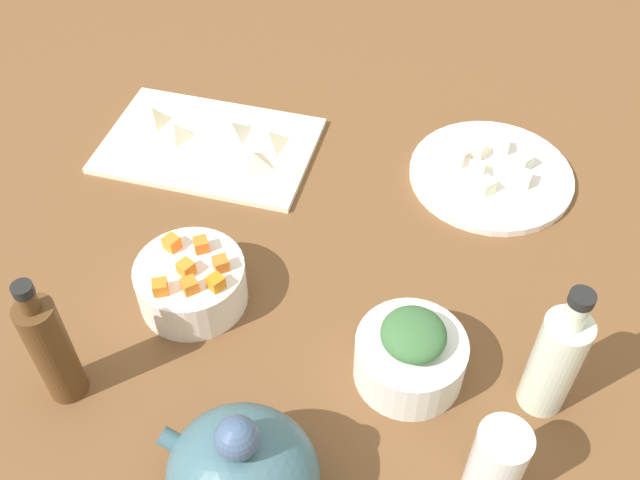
{
  "coord_description": "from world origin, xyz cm",
  "views": [
    {
      "loc": [
        -22.7,
        61.45,
        79.93
      ],
      "look_at": [
        0.0,
        0.0,
        8.0
      ],
      "focal_mm": 41.04,
      "sensor_mm": 36.0,
      "label": 1
    }
  ],
  "objects_px": {
    "plate_tofu": "(491,175)",
    "bottle_1": "(555,360)",
    "teapot": "(243,473)",
    "cutting_board": "(209,145)",
    "bottle_0": "(51,349)",
    "bowl_carrots": "(192,283)",
    "drinking_glass_0": "(496,464)",
    "bowl_greens": "(410,358)"
  },
  "relations": [
    {
      "from": "plate_tofu",
      "to": "bowl_carrots",
      "type": "distance_m",
      "value": 0.49
    },
    {
      "from": "cutting_board",
      "to": "bottle_1",
      "type": "relative_size",
      "value": 1.67
    },
    {
      "from": "cutting_board",
      "to": "bottle_0",
      "type": "xyz_separation_m",
      "value": [
        -0.04,
        0.46,
        0.08
      ]
    },
    {
      "from": "cutting_board",
      "to": "bottle_0",
      "type": "distance_m",
      "value": 0.47
    },
    {
      "from": "bowl_carrots",
      "to": "bottle_0",
      "type": "bearing_deg",
      "value": 65.7
    },
    {
      "from": "bottle_1",
      "to": "drinking_glass_0",
      "type": "xyz_separation_m",
      "value": [
        0.04,
        0.13,
        -0.02
      ]
    },
    {
      "from": "drinking_glass_0",
      "to": "bowl_carrots",
      "type": "bearing_deg",
      "value": -16.41
    },
    {
      "from": "cutting_board",
      "to": "bowl_carrots",
      "type": "xyz_separation_m",
      "value": [
        -0.12,
        0.28,
        0.03
      ]
    },
    {
      "from": "bowl_carrots",
      "to": "drinking_glass_0",
      "type": "distance_m",
      "value": 0.44
    },
    {
      "from": "bowl_greens",
      "to": "drinking_glass_0",
      "type": "xyz_separation_m",
      "value": [
        -0.12,
        0.11,
        0.02
      ]
    },
    {
      "from": "cutting_board",
      "to": "plate_tofu",
      "type": "height_order",
      "value": "plate_tofu"
    },
    {
      "from": "bottle_1",
      "to": "plate_tofu",
      "type": "bearing_deg",
      "value": -70.02
    },
    {
      "from": "cutting_board",
      "to": "teapot",
      "type": "height_order",
      "value": "teapot"
    },
    {
      "from": "bottle_0",
      "to": "drinking_glass_0",
      "type": "distance_m",
      "value": 0.5
    },
    {
      "from": "cutting_board",
      "to": "bowl_greens",
      "type": "bearing_deg",
      "value": 144.38
    },
    {
      "from": "bowl_greens",
      "to": "bottle_1",
      "type": "distance_m",
      "value": 0.17
    },
    {
      "from": "teapot",
      "to": "bottle_1",
      "type": "relative_size",
      "value": 0.87
    },
    {
      "from": "plate_tofu",
      "to": "teapot",
      "type": "xyz_separation_m",
      "value": [
        0.14,
        0.59,
        0.06
      ]
    },
    {
      "from": "cutting_board",
      "to": "bowl_carrots",
      "type": "relative_size",
      "value": 2.34
    },
    {
      "from": "bowl_greens",
      "to": "drinking_glass_0",
      "type": "height_order",
      "value": "drinking_glass_0"
    },
    {
      "from": "bowl_carrots",
      "to": "drinking_glass_0",
      "type": "xyz_separation_m",
      "value": [
        -0.42,
        0.12,
        0.03
      ]
    },
    {
      "from": "cutting_board",
      "to": "bottle_1",
      "type": "distance_m",
      "value": 0.64
    },
    {
      "from": "drinking_glass_0",
      "to": "bowl_greens",
      "type": "bearing_deg",
      "value": -42.18
    },
    {
      "from": "plate_tofu",
      "to": "bottle_0",
      "type": "height_order",
      "value": "bottle_0"
    },
    {
      "from": "bowl_carrots",
      "to": "teapot",
      "type": "distance_m",
      "value": 0.29
    },
    {
      "from": "cutting_board",
      "to": "plate_tofu",
      "type": "bearing_deg",
      "value": -168.85
    },
    {
      "from": "bowl_carrots",
      "to": "teapot",
      "type": "xyz_separation_m",
      "value": [
        -0.18,
        0.23,
        0.03
      ]
    },
    {
      "from": "plate_tofu",
      "to": "bottle_1",
      "type": "relative_size",
      "value": 1.26
    },
    {
      "from": "drinking_glass_0",
      "to": "plate_tofu",
      "type": "bearing_deg",
      "value": -79.04
    },
    {
      "from": "cutting_board",
      "to": "teapot",
      "type": "relative_size",
      "value": 1.92
    },
    {
      "from": "teapot",
      "to": "bottle_1",
      "type": "bearing_deg",
      "value": -139.81
    },
    {
      "from": "teapot",
      "to": "bottle_1",
      "type": "distance_m",
      "value": 0.36
    },
    {
      "from": "bottle_0",
      "to": "bowl_greens",
      "type": "bearing_deg",
      "value": -156.8
    },
    {
      "from": "plate_tofu",
      "to": "bottle_1",
      "type": "distance_m",
      "value": 0.39
    },
    {
      "from": "teapot",
      "to": "bottle_0",
      "type": "xyz_separation_m",
      "value": [
        0.26,
        -0.05,
        0.02
      ]
    },
    {
      "from": "cutting_board",
      "to": "bottle_0",
      "type": "relative_size",
      "value": 1.69
    },
    {
      "from": "bowl_greens",
      "to": "drinking_glass_0",
      "type": "distance_m",
      "value": 0.16
    },
    {
      "from": "plate_tofu",
      "to": "bottle_1",
      "type": "height_order",
      "value": "bottle_1"
    },
    {
      "from": "teapot",
      "to": "drinking_glass_0",
      "type": "xyz_separation_m",
      "value": [
        -0.24,
        -0.1,
        -0.01
      ]
    },
    {
      "from": "bowl_carrots",
      "to": "bottle_0",
      "type": "relative_size",
      "value": 0.73
    },
    {
      "from": "cutting_board",
      "to": "bowl_greens",
      "type": "relative_size",
      "value": 2.51
    },
    {
      "from": "plate_tofu",
      "to": "bottle_0",
      "type": "bearing_deg",
      "value": 53.63
    }
  ]
}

